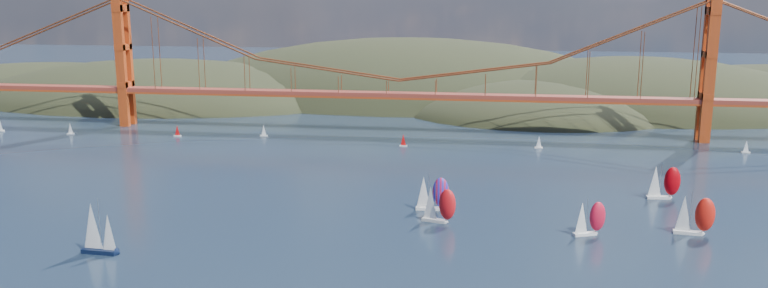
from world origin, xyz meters
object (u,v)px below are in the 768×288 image
(racer_1, at_px, (589,218))
(racer_3, at_px, (663,182))
(racer_2, at_px, (694,215))
(sloop_navy, at_px, (97,229))
(racer_rwb, at_px, (432,193))
(racer_0, at_px, (438,204))

(racer_1, relative_size, racer_3, 0.88)
(racer_2, bearing_deg, sloop_navy, -159.89)
(sloop_navy, bearing_deg, racer_rwb, 35.18)
(sloop_navy, distance_m, racer_rwb, 85.10)
(racer_0, bearing_deg, racer_2, 16.11)
(sloop_navy, xyz_separation_m, racer_2, (137.43, 33.75, -0.67))
(racer_0, relative_size, racer_2, 0.96)
(racer_2, xyz_separation_m, racer_3, (-0.60, 31.80, -0.05))
(racer_1, bearing_deg, racer_2, -12.33)
(racer_0, height_order, racer_2, racer_2)
(racer_rwb, bearing_deg, racer_2, -13.29)
(racer_rwb, bearing_deg, racer_3, 14.16)
(racer_2, height_order, racer_3, racer_2)
(racer_1, xyz_separation_m, racer_3, (24.71, 36.04, 0.60))
(racer_0, xyz_separation_m, racer_1, (37.21, -4.82, -0.44))
(racer_3, bearing_deg, sloop_navy, -160.18)
(sloop_navy, bearing_deg, racer_3, 28.92)
(racer_2, distance_m, racer_rwb, 66.11)
(racer_2, bearing_deg, racer_0, -174.22)
(sloop_navy, height_order, racer_2, sloop_navy)
(racer_2, distance_m, racer_3, 31.81)
(sloop_navy, bearing_deg, racer_1, 18.07)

